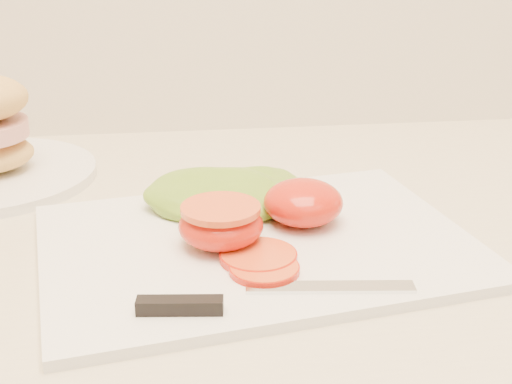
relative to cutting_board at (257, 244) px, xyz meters
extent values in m
cube|color=white|center=(0.00, 0.00, 0.00)|extent=(0.45, 0.35, 0.01)
ellipsoid|color=red|center=(0.05, 0.03, 0.03)|extent=(0.08, 0.08, 0.04)
ellipsoid|color=red|center=(-0.04, -0.01, 0.02)|extent=(0.08, 0.08, 0.04)
cylinder|color=#DF461E|center=(-0.04, -0.01, 0.04)|extent=(0.07, 0.07, 0.01)
cylinder|color=#DA5625|center=(0.00, -0.04, 0.01)|extent=(0.07, 0.07, 0.01)
cylinder|color=#DA5625|center=(0.00, -0.07, 0.01)|extent=(0.06, 0.06, 0.01)
ellipsoid|color=olive|center=(-0.03, 0.08, 0.02)|extent=(0.17, 0.13, 0.03)
ellipsoid|color=olive|center=(0.02, 0.09, 0.02)|extent=(0.14, 0.15, 0.03)
cube|color=silver|center=(0.05, -0.10, 0.01)|extent=(0.14, 0.03, 0.00)
cube|color=black|center=(-0.08, -0.12, 0.01)|extent=(0.07, 0.02, 0.01)
camera|label=1|loc=(-0.08, -0.61, 0.30)|focal=50.00mm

